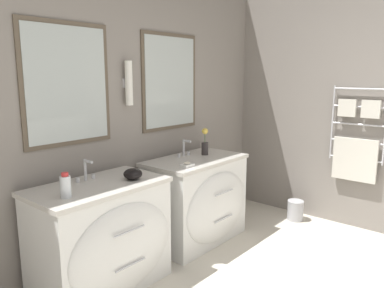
% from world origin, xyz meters
% --- Properties ---
extents(wall_back, '(5.94, 0.15, 2.60)m').
position_xyz_m(wall_back, '(0.01, 2.32, 1.31)').
color(wall_back, gray).
rests_on(wall_back, ground_plane).
extents(wall_right, '(0.13, 4.44, 2.60)m').
position_xyz_m(wall_right, '(2.20, 1.03, 1.29)').
color(wall_right, gray).
rests_on(wall_right, ground_plane).
extents(vanity_left, '(1.01, 0.64, 0.83)m').
position_xyz_m(vanity_left, '(-0.32, 1.92, 0.42)').
color(vanity_left, white).
rests_on(vanity_left, ground_plane).
extents(vanity_right, '(1.01, 0.64, 0.83)m').
position_xyz_m(vanity_right, '(0.81, 1.92, 0.42)').
color(vanity_right, white).
rests_on(vanity_right, ground_plane).
extents(faucet_left, '(0.17, 0.11, 0.17)m').
position_xyz_m(faucet_left, '(-0.32, 2.10, 0.91)').
color(faucet_left, silver).
rests_on(faucet_left, vanity_left).
extents(faucet_right, '(0.17, 0.11, 0.17)m').
position_xyz_m(faucet_right, '(0.81, 2.10, 0.91)').
color(faucet_right, silver).
rests_on(faucet_right, vanity_right).
extents(toiletry_bottle, '(0.07, 0.07, 0.17)m').
position_xyz_m(toiletry_bottle, '(-0.64, 1.86, 0.91)').
color(toiletry_bottle, silver).
rests_on(toiletry_bottle, vanity_left).
extents(amenity_bowl, '(0.15, 0.15, 0.09)m').
position_xyz_m(amenity_bowl, '(-0.07, 1.85, 0.88)').
color(amenity_bowl, black).
rests_on(amenity_bowl, vanity_left).
extents(flower_vase, '(0.07, 0.07, 0.27)m').
position_xyz_m(flower_vase, '(0.99, 1.99, 0.95)').
color(flower_vase, '#332D2D').
rests_on(flower_vase, vanity_right).
extents(soap_dish, '(0.12, 0.08, 0.04)m').
position_xyz_m(soap_dish, '(0.50, 1.80, 0.85)').
color(soap_dish, white).
rests_on(soap_dish, vanity_right).
extents(waste_bin, '(0.18, 0.18, 0.23)m').
position_xyz_m(waste_bin, '(1.93, 1.41, 0.12)').
color(waste_bin, '#B7B7BC').
rests_on(waste_bin, ground_plane).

